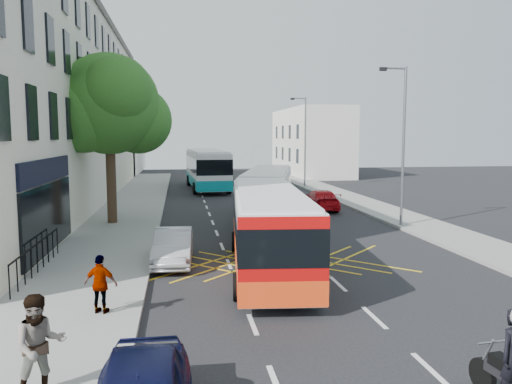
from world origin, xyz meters
name	(u,v)px	position (x,y,z in m)	size (l,w,h in m)	color
ground	(374,317)	(0.00, 0.00, 0.00)	(120.00, 120.00, 0.00)	black
pavement_left	(113,224)	(-8.50, 15.00, 0.07)	(5.00, 70.00, 0.15)	gray
pavement_right	(398,216)	(7.50, 15.00, 0.07)	(3.00, 70.00, 0.15)	gray
terrace_main	(45,106)	(-14.00, 24.49, 6.76)	(8.30, 45.00, 13.50)	beige
terrace_far	(108,134)	(-14.00, 55.00, 5.00)	(8.00, 20.00, 10.00)	silver
building_right	(310,142)	(11.00, 48.00, 4.00)	(6.00, 18.00, 8.00)	silver
street_tree	(109,105)	(-8.51, 14.97, 6.29)	(6.30, 5.70, 8.80)	#382619
lamp_near	(402,138)	(6.20, 12.00, 4.62)	(1.45, 0.15, 8.00)	slate
lamp_far	(304,137)	(6.20, 32.00, 4.62)	(1.45, 0.15, 8.00)	slate
railings	(37,256)	(-9.70, 5.30, 0.72)	(0.08, 5.60, 1.14)	black
bus_near	(268,228)	(-1.89, 5.11, 1.50)	(3.33, 10.30, 2.84)	silver
bus_mid	(268,193)	(-0.02, 15.64, 1.49)	(4.77, 10.32, 2.83)	silver
bus_far	(207,169)	(-2.55, 32.59, 1.82)	(3.50, 12.43, 3.46)	silver
parked_car_silver	(173,247)	(-5.22, 6.39, 0.64)	(1.35, 3.87, 1.27)	#AEAFB6
red_hatchback	(321,200)	(3.98, 18.78, 0.65)	(1.81, 4.45, 1.29)	#AF070D
distant_car_grey	(212,176)	(-1.59, 39.47, 0.65)	(2.15, 4.67, 1.30)	#414349
distant_car_silver	(267,176)	(3.59, 36.61, 0.73)	(1.73, 4.30, 1.47)	#A9ADB0
distant_car_dark	(271,172)	(5.07, 42.28, 0.73)	(1.54, 4.42, 1.46)	black
pedestrian_near	(40,346)	(-7.41, -3.14, 1.07)	(0.90, 0.70, 1.84)	gray
pedestrian_far	(101,284)	(-7.00, 1.01, 0.91)	(0.89, 0.37, 1.53)	gray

